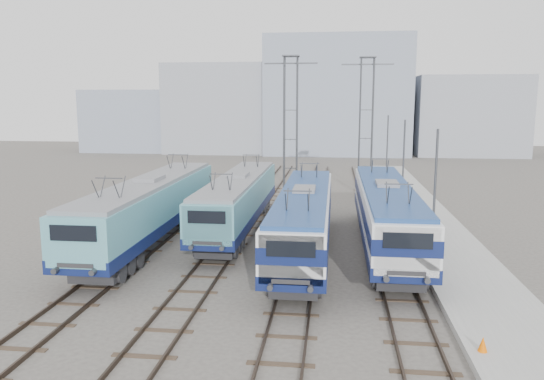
{
  "coord_description": "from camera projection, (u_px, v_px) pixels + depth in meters",
  "views": [
    {
      "loc": [
        3.83,
        -23.61,
        8.3
      ],
      "look_at": [
        0.18,
        7.0,
        3.09
      ],
      "focal_mm": 35.0,
      "sensor_mm": 36.0,
      "label": 1
    }
  ],
  "objects": [
    {
      "name": "ground",
      "position": [
        251.0,
        279.0,
        24.94
      ],
      "size": [
        160.0,
        160.0,
        0.0
      ],
      "primitive_type": "plane",
      "color": "#514C47"
    },
    {
      "name": "locomotive_center_right",
      "position": [
        304.0,
        216.0,
        28.38
      ],
      "size": [
        2.74,
        17.3,
        3.25
      ],
      "color": "#0F194A",
      "rests_on": "ground"
    },
    {
      "name": "locomotive_far_right",
      "position": [
        386.0,
        210.0,
        29.51
      ],
      "size": [
        2.83,
        17.9,
        3.36
      ],
      "color": "#0F194A",
      "rests_on": "ground"
    },
    {
      "name": "platform",
      "position": [
        441.0,
        239.0,
        31.56
      ],
      "size": [
        4.0,
        70.0,
        0.3
      ],
      "primitive_type": "cube",
      "color": "#9E9E99",
      "rests_on": "ground"
    },
    {
      "name": "building_center",
      "position": [
        337.0,
        96.0,
        83.68
      ],
      "size": [
        22.0,
        14.0,
        18.0
      ],
      "primitive_type": "cube",
      "color": "#858FA3",
      "rests_on": "ground"
    },
    {
      "name": "mast_rear",
      "position": [
        387.0,
        153.0,
        48.81
      ],
      "size": [
        0.12,
        0.12,
        7.0
      ],
      "primitive_type": "cylinder",
      "color": "#3F4247",
      "rests_on": "ground"
    },
    {
      "name": "building_far_west",
      "position": [
        132.0,
        121.0,
        88.32
      ],
      "size": [
        14.0,
        10.0,
        10.0
      ],
      "primitive_type": "cube",
      "color": "#858FA3",
      "rests_on": "ground"
    },
    {
      "name": "safety_cone",
      "position": [
        483.0,
        344.0,
        17.07
      ],
      "size": [
        0.3,
        0.3,
        0.5
      ],
      "primitive_type": "cone",
      "color": "#FB6701",
      "rests_on": "platform"
    },
    {
      "name": "building_east",
      "position": [
        467.0,
        116.0,
        81.84
      ],
      "size": [
        16.0,
        12.0,
        12.0
      ],
      "primitive_type": "cube",
      "color": "#8F949F",
      "rests_on": "ground"
    },
    {
      "name": "mast_mid",
      "position": [
        403.0,
        170.0,
        37.06
      ],
      "size": [
        0.12,
        0.12,
        7.0
      ],
      "primitive_type": "cylinder",
      "color": "#3F4247",
      "rests_on": "ground"
    },
    {
      "name": "locomotive_far_left",
      "position": [
        150.0,
        206.0,
        30.59
      ],
      "size": [
        2.92,
        18.43,
        3.47
      ],
      "color": "#0F194A",
      "rests_on": "ground"
    },
    {
      "name": "locomotive_center_left",
      "position": [
        238.0,
        198.0,
        33.82
      ],
      "size": [
        2.72,
        17.18,
        3.23
      ],
      "color": "#0F194A",
      "rests_on": "ground"
    },
    {
      "name": "building_west",
      "position": [
        226.0,
        109.0,
        86.12
      ],
      "size": [
        18.0,
        12.0,
        14.0
      ],
      "primitive_type": "cube",
      "color": "#8F949F",
      "rests_on": "ground"
    },
    {
      "name": "catenary_tower_west",
      "position": [
        291.0,
        120.0,
        45.38
      ],
      "size": [
        4.5,
        1.2,
        12.0
      ],
      "color": "#3F4247",
      "rests_on": "ground"
    },
    {
      "name": "mast_front",
      "position": [
        434.0,
        202.0,
        25.31
      ],
      "size": [
        0.12,
        0.12,
        7.0
      ],
      "primitive_type": "cylinder",
      "color": "#3F4247",
      "rests_on": "ground"
    },
    {
      "name": "catenary_tower_east",
      "position": [
        366.0,
        120.0,
        46.58
      ],
      "size": [
        4.5,
        1.2,
        12.0
      ],
      "color": "#3F4247",
      "rests_on": "ground"
    }
  ]
}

